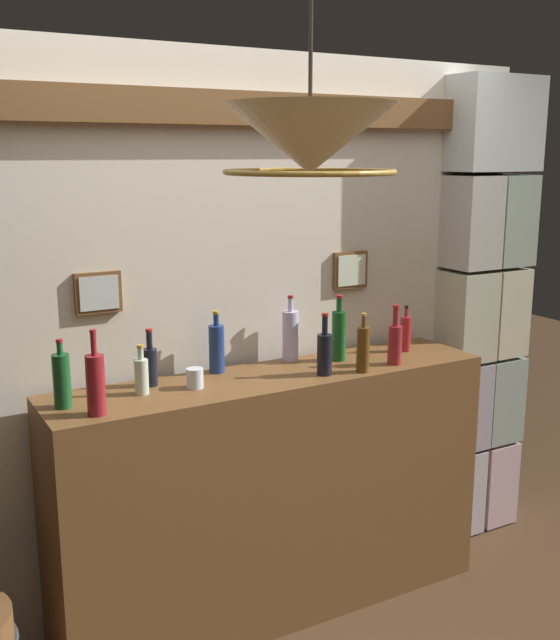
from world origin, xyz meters
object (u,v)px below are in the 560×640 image
(liquor_bottle_port, at_px, (339,334))
(liquor_bottle_gin, at_px, (395,342))
(liquor_bottle_bourbon, at_px, (217,348))
(glass_tumbler_rocks, at_px, (195,378))
(liquor_bottle_tequila, at_px, (141,375))
(liquor_bottle_brandy, at_px, (150,365))
(liquor_bottle_vermouth, at_px, (324,352))
(liquor_bottle_mezcal, at_px, (62,380))
(liquor_bottle_amaro, at_px, (290,335))
(pendant_lamp, at_px, (311,141))
(liquor_bottle_rum, at_px, (363,349))
(liquor_bottle_whiskey, at_px, (406,333))
(liquor_bottle_scotch, at_px, (96,384))

(liquor_bottle_port, bearing_deg, liquor_bottle_gin, -44.57)
(liquor_bottle_bourbon, relative_size, glass_tumbler_rocks, 3.33)
(liquor_bottle_tequila, relative_size, liquor_bottle_brandy, 0.84)
(liquor_bottle_vermouth, xyz_separation_m, liquor_bottle_mezcal, (-1.08, 0.12, 0.01))
(liquor_bottle_amaro, distance_m, liquor_bottle_mezcal, 1.08)
(liquor_bottle_tequila, xyz_separation_m, liquor_bottle_amaro, (0.76, 0.14, 0.04))
(pendant_lamp, bearing_deg, liquor_bottle_brandy, 101.40)
(liquor_bottle_rum, distance_m, liquor_bottle_port, 0.21)
(liquor_bottle_vermouth, xyz_separation_m, glass_tumbler_rocks, (-0.56, 0.10, -0.06))
(liquor_bottle_mezcal, bearing_deg, liquor_bottle_brandy, 14.73)
(liquor_bottle_rum, relative_size, liquor_bottle_tequila, 1.30)
(liquor_bottle_mezcal, bearing_deg, liquor_bottle_port, 2.15)
(liquor_bottle_rum, distance_m, liquor_bottle_mezcal, 1.26)
(liquor_bottle_whiskey, bearing_deg, liquor_bottle_mezcal, -179.00)
(liquor_bottle_gin, height_order, liquor_bottle_vermouth, liquor_bottle_gin)
(liquor_bottle_port, xyz_separation_m, liquor_bottle_whiskey, (0.37, -0.02, -0.04))
(liquor_bottle_rum, xyz_separation_m, liquor_bottle_vermouth, (-0.17, 0.05, -0.01))
(liquor_bottle_bourbon, xyz_separation_m, liquor_bottle_port, (0.57, -0.10, 0.01))
(liquor_bottle_tequila, height_order, glass_tumbler_rocks, liquor_bottle_tequila)
(liquor_bottle_brandy, xyz_separation_m, liquor_bottle_whiskey, (1.25, -0.07, -0.00))
(liquor_bottle_tequila, distance_m, liquor_bottle_whiskey, 1.32)
(liquor_bottle_amaro, height_order, liquor_bottle_whiskey, liquor_bottle_amaro)
(liquor_bottle_rum, height_order, liquor_bottle_vermouth, liquor_bottle_vermouth)
(liquor_bottle_tequila, bearing_deg, liquor_bottle_rum, -10.53)
(liquor_bottle_scotch, bearing_deg, liquor_bottle_port, 9.10)
(liquor_bottle_rum, bearing_deg, glass_tumbler_rocks, 168.71)
(liquor_bottle_bourbon, height_order, pendant_lamp, pendant_lamp)
(liquor_bottle_scotch, distance_m, liquor_bottle_brandy, 0.38)
(liquor_bottle_scotch, xyz_separation_m, pendant_lamp, (0.48, -0.68, 0.84))
(liquor_bottle_whiskey, xyz_separation_m, pendant_lamp, (-1.07, -0.85, 0.87))
(liquor_bottle_rum, relative_size, liquor_bottle_vermouth, 0.97)
(liquor_bottle_brandy, relative_size, liquor_bottle_mezcal, 0.91)
(glass_tumbler_rocks, distance_m, pendant_lamp, 1.22)
(liquor_bottle_tequila, height_order, liquor_bottle_scotch, liquor_bottle_scotch)
(liquor_bottle_rum, relative_size, glass_tumbler_rocks, 3.20)
(liquor_bottle_brandy, bearing_deg, liquor_bottle_vermouth, -17.19)
(liquor_bottle_scotch, xyz_separation_m, glass_tumbler_rocks, (0.44, 0.12, -0.08))
(liquor_bottle_brandy, height_order, pendant_lamp, pendant_lamp)
(liquor_bottle_rum, relative_size, liquor_bottle_bourbon, 0.96)
(liquor_bottle_rum, height_order, liquor_bottle_mezcal, liquor_bottle_mezcal)
(liquor_bottle_bourbon, xyz_separation_m, liquor_bottle_mezcal, (-0.69, -0.14, -0.00))
(liquor_bottle_bourbon, height_order, liquor_bottle_mezcal, liquor_bottle_bourbon)
(glass_tumbler_rocks, bearing_deg, liquor_bottle_bourbon, 43.34)
(liquor_bottle_rum, relative_size, liquor_bottle_amaro, 0.86)
(liquor_bottle_bourbon, relative_size, liquor_bottle_whiskey, 1.23)
(liquor_bottle_vermouth, height_order, pendant_lamp, pendant_lamp)
(liquor_bottle_gin, height_order, liquor_bottle_port, liquor_bottle_port)
(liquor_bottle_bourbon, relative_size, liquor_bottle_scotch, 0.85)
(liquor_bottle_whiskey, relative_size, glass_tumbler_rocks, 2.72)
(liquor_bottle_port, xyz_separation_m, pendant_lamp, (-0.70, -0.87, 0.84))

